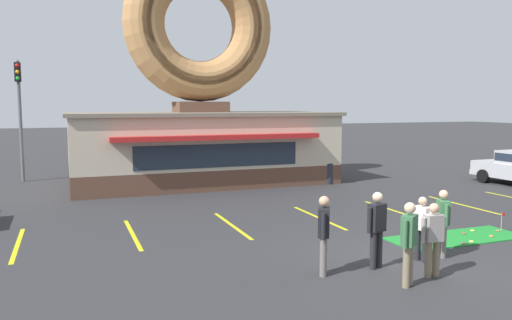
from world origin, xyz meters
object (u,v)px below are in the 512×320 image
object	(u,v)px
pedestrian_leather_jacket_man	(422,226)
golf_ball	(418,237)
pedestrian_clipboard_woman	(443,220)
pedestrian_blue_sweater_man	(377,226)
trash_bin	(328,173)
putting_flag_pin	(503,217)
pedestrian_beanie_man	(433,237)
traffic_light_pole	(19,105)
pedestrian_hooded_kid	(409,240)
pedestrian_crossing_woman	(324,231)

from	to	relation	value
pedestrian_leather_jacket_man	golf_ball	bearing A→B (deg)	53.20
pedestrian_leather_jacket_man	pedestrian_clipboard_woman	distance (m)	0.70
pedestrian_blue_sweater_man	trash_bin	xyz separation A→B (m)	(4.99, 11.27, -0.48)
putting_flag_pin	pedestrian_beanie_man	size ratio (longest dim) A/B	0.34
pedestrian_blue_sweater_man	pedestrian_beanie_man	bearing A→B (deg)	-48.74
putting_flag_pin	traffic_light_pole	bearing A→B (deg)	131.45
pedestrian_hooded_kid	trash_bin	distance (m)	13.45
pedestrian_beanie_man	pedestrian_blue_sweater_man	bearing A→B (deg)	131.26
golf_ball	pedestrian_clipboard_woman	distance (m)	1.84
putting_flag_pin	pedestrian_crossing_woman	xyz separation A→B (m)	(-6.66, -1.41, 0.54)
golf_ball	putting_flag_pin	xyz separation A→B (m)	(2.79, -0.27, 0.39)
putting_flag_pin	pedestrian_hooded_kid	xyz separation A→B (m)	(-5.37, -2.63, 0.53)
pedestrian_blue_sweater_man	pedestrian_crossing_woman	world-z (taller)	pedestrian_blue_sweater_man
golf_ball	pedestrian_crossing_woman	bearing A→B (deg)	-156.45
putting_flag_pin	pedestrian_clipboard_woman	distance (m)	3.58
pedestrian_hooded_kid	pedestrian_clipboard_woman	size ratio (longest dim) A/B	1.05
pedestrian_clipboard_woman	pedestrian_beanie_man	bearing A→B (deg)	-138.02
pedestrian_beanie_man	golf_ball	bearing A→B (deg)	56.51
pedestrian_beanie_man	pedestrian_crossing_woman	bearing A→B (deg)	156.23
golf_ball	pedestrian_blue_sweater_man	bearing A→B (deg)	-145.95
pedestrian_clipboard_woman	pedestrian_leather_jacket_man	bearing A→B (deg)	-172.41
pedestrian_blue_sweater_man	pedestrian_beanie_man	distance (m)	1.22
pedestrian_leather_jacket_man	putting_flag_pin	bearing A→B (deg)	18.73
pedestrian_blue_sweater_man	pedestrian_hooded_kid	size ratio (longest dim) A/B	1.01
pedestrian_hooded_kid	pedestrian_clipboard_woman	bearing A→B (deg)	33.56
pedestrian_clipboard_woman	putting_flag_pin	bearing A→B (deg)	20.90
traffic_light_pole	pedestrian_crossing_woman	bearing A→B (deg)	-67.22
pedestrian_hooded_kid	pedestrian_leather_jacket_man	world-z (taller)	pedestrian_hooded_kid
traffic_light_pole	pedestrian_clipboard_woman	bearing A→B (deg)	-58.15
pedestrian_crossing_woman	traffic_light_pole	xyz separation A→B (m)	(-7.17, 17.08, 2.73)
putting_flag_pin	trash_bin	size ratio (longest dim) A/B	0.56
pedestrian_crossing_woman	traffic_light_pole	distance (m)	18.72
pedestrian_crossing_woman	pedestrian_leather_jacket_man	bearing A→B (deg)	1.20
golf_ball	pedestrian_blue_sweater_man	size ratio (longest dim) A/B	0.02
golf_ball	pedestrian_beanie_man	size ratio (longest dim) A/B	0.03
pedestrian_beanie_man	pedestrian_hooded_kid	bearing A→B (deg)	-162.00
golf_ball	trash_bin	world-z (taller)	trash_bin
pedestrian_leather_jacket_man	pedestrian_clipboard_woman	bearing A→B (deg)	7.59
putting_flag_pin	pedestrian_crossing_woman	size ratio (longest dim) A/B	0.31
pedestrian_crossing_woman	trash_bin	xyz separation A→B (m)	(6.33, 11.24, -0.48)
pedestrian_leather_jacket_man	pedestrian_hooded_kid	bearing A→B (deg)	-137.00
putting_flag_pin	pedestrian_blue_sweater_man	world-z (taller)	pedestrian_blue_sweater_man
pedestrian_leather_jacket_man	pedestrian_beanie_man	bearing A→B (deg)	-117.46
putting_flag_pin	pedestrian_clipboard_woman	size ratio (longest dim) A/B	0.33
pedestrian_hooded_kid	pedestrian_beanie_man	world-z (taller)	pedestrian_hooded_kid
pedestrian_crossing_woman	traffic_light_pole	world-z (taller)	traffic_light_pole
pedestrian_leather_jacket_man	traffic_light_pole	distance (m)	19.86
golf_ball	trash_bin	bearing A→B (deg)	75.59
traffic_light_pole	pedestrian_blue_sweater_man	bearing A→B (deg)	-63.56
pedestrian_clipboard_woman	trash_bin	bearing A→B (deg)	74.95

